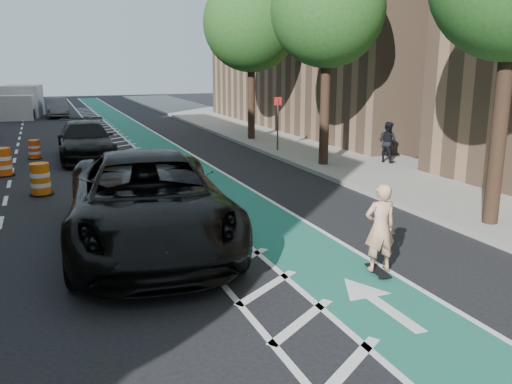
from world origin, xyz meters
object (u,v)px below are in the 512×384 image
skateboarder (380,227)px  suv_near (148,201)px  barrel_a (40,180)px  suv_far (86,141)px

skateboarder → suv_near: 5.01m
skateboarder → suv_near: bearing=-34.6°
skateboarder → barrel_a: size_ratio=1.71×
suv_far → barrel_a: bearing=-105.6°
suv_near → suv_far: bearing=97.4°
barrel_a → suv_far: bearing=73.3°
suv_near → barrel_a: bearing=116.3°
suv_far → suv_near: bearing=-87.0°
suv_far → barrel_a: suv_far is taller
skateboarder → suv_far: 15.79m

